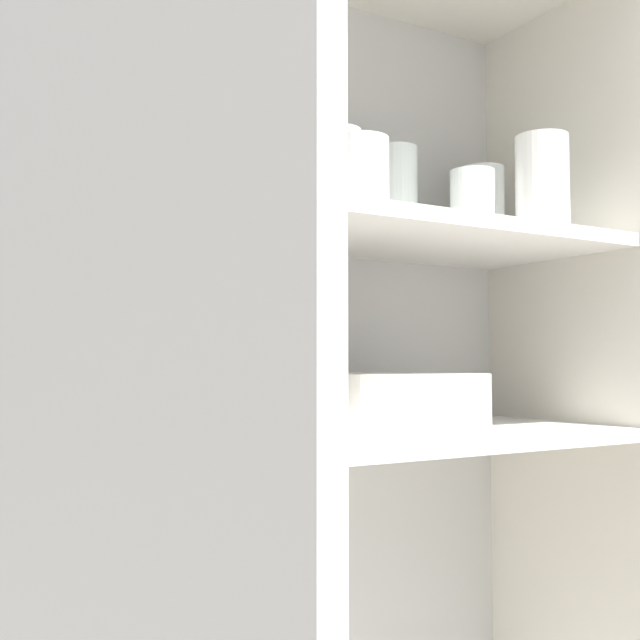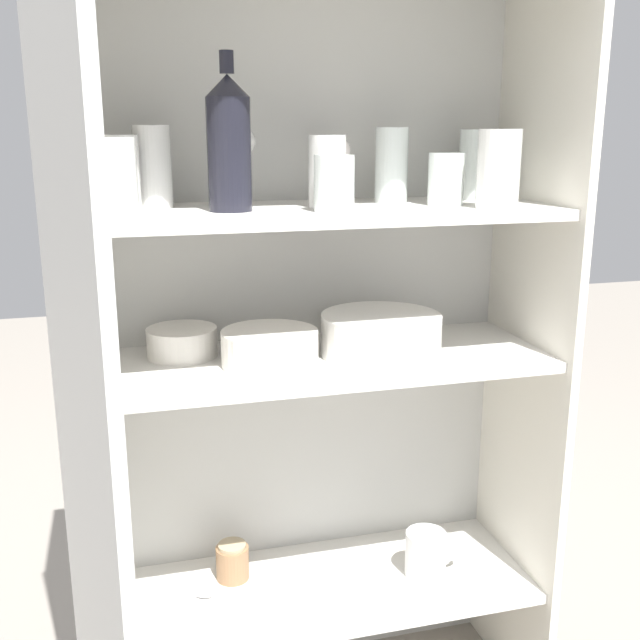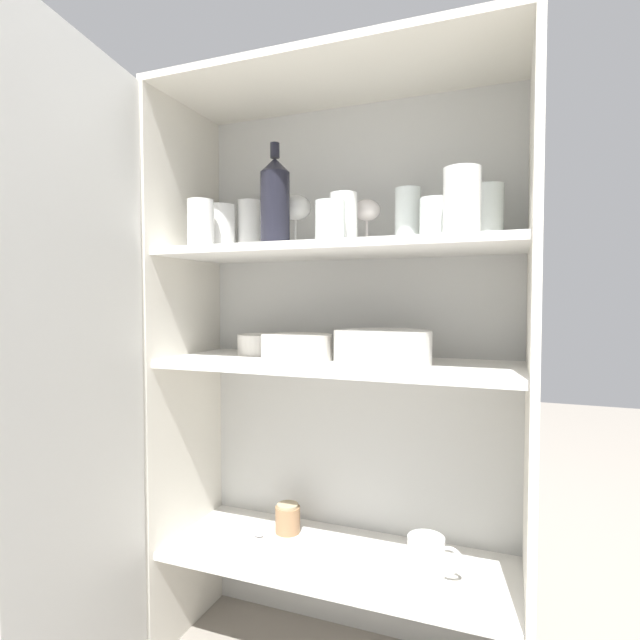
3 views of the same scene
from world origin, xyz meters
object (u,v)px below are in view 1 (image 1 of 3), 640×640
wine_bottle (220,114)px  serving_bowl_small (124,414)px  plate_stack_white (407,402)px  mixing_bowl_large (268,411)px

wine_bottle → serving_bowl_small: (-0.09, 0.09, -0.38)m
plate_stack_white → serving_bowl_small: 0.39m
wine_bottle → plate_stack_white: size_ratio=1.15×
plate_stack_white → serving_bowl_small: size_ratio=1.72×
wine_bottle → serving_bowl_small: 0.40m
mixing_bowl_large → serving_bowl_small: size_ratio=1.33×
plate_stack_white → serving_bowl_small: (-0.38, 0.09, -0.01)m
plate_stack_white → wine_bottle: bearing=179.8°
plate_stack_white → mixing_bowl_large: (-0.22, -0.01, -0.00)m
wine_bottle → plate_stack_white: (0.29, -0.00, -0.37)m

